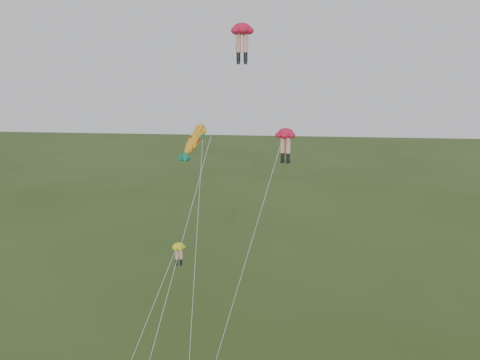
# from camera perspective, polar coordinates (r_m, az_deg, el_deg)

# --- Properties ---
(legs_kite_red_high) EXTENTS (5.30, 12.40, 22.30)m
(legs_kite_red_high) POSITION_cam_1_polar(r_m,az_deg,el_deg) (39.51, 0.12, 15.20)
(legs_kite_red_high) COLOR red
(legs_kite_red_high) RESTS_ON ground
(legs_kite_red_mid) EXTENTS (5.08, 5.37, 15.35)m
(legs_kite_red_mid) POSITION_cam_1_polar(r_m,az_deg,el_deg) (33.17, 4.71, 4.16)
(legs_kite_red_mid) COLOR red
(legs_kite_red_mid) RESTS_ON ground
(legs_kite_yellow) EXTENTS (2.67, 8.21, 7.63)m
(legs_kite_yellow) POSITION_cam_1_polar(r_m,az_deg,el_deg) (35.86, -6.86, -7.89)
(legs_kite_yellow) COLOR yellow
(legs_kite_yellow) RESTS_ON ground
(fish_kite) EXTENTS (2.64, 10.73, 15.37)m
(fish_kite) POSITION_cam_1_polar(r_m,az_deg,el_deg) (38.41, -4.86, 4.18)
(fish_kite) COLOR yellow
(fish_kite) RESTS_ON ground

